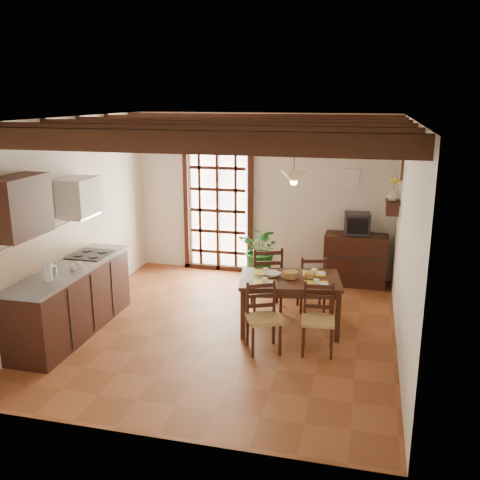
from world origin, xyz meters
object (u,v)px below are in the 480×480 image
(crt_tv, at_px, (357,223))
(pendant_lamp, at_px, (294,176))
(dining_table, at_px, (290,285))
(potted_plant, at_px, (262,251))
(chair_near_left, at_px, (263,330))
(kitchen_counter, at_px, (72,299))
(chair_far_right, at_px, (311,292))
(chair_far_left, at_px, (266,289))
(chair_near_right, at_px, (318,332))
(sideboard, at_px, (355,260))

(crt_tv, bearing_deg, pendant_lamp, -117.17)
(dining_table, height_order, crt_tv, crt_tv)
(potted_plant, bearing_deg, chair_near_left, -78.09)
(kitchen_counter, height_order, potted_plant, potted_plant)
(chair_far_right, bearing_deg, dining_table, 57.38)
(chair_near_left, relative_size, pendant_lamp, 1.01)
(potted_plant, bearing_deg, chair_far_left, -75.29)
(chair_near_right, distance_m, chair_far_right, 1.36)
(chair_near_right, bearing_deg, pendant_lamp, 116.97)
(sideboard, distance_m, potted_plant, 1.56)
(kitchen_counter, distance_m, sideboard, 4.57)
(kitchen_counter, distance_m, chair_near_left, 2.59)
(dining_table, bearing_deg, crt_tv, 58.57)
(chair_far_left, bearing_deg, pendant_lamp, 111.79)
(chair_far_left, bearing_deg, dining_table, 106.82)
(chair_near_left, height_order, crt_tv, crt_tv)
(dining_table, height_order, pendant_lamp, pendant_lamp)
(dining_table, relative_size, potted_plant, 0.69)
(kitchen_counter, bearing_deg, sideboard, 38.22)
(dining_table, bearing_deg, sideboard, 58.63)
(chair_near_right, xyz_separation_m, crt_tv, (0.35, 2.62, 0.78))
(dining_table, height_order, chair_near_left, chair_near_left)
(chair_near_right, height_order, chair_far_left, chair_far_left)
(chair_near_left, distance_m, sideboard, 2.93)
(crt_tv, relative_size, pendant_lamp, 0.51)
(chair_near_left, relative_size, chair_far_left, 0.88)
(dining_table, distance_m, crt_tv, 2.20)
(chair_near_right, height_order, crt_tv, crt_tv)
(pendant_lamp, bearing_deg, chair_far_left, 130.73)
(kitchen_counter, relative_size, potted_plant, 1.06)
(chair_far_right, bearing_deg, kitchen_counter, 10.76)
(chair_near_left, bearing_deg, kitchen_counter, 157.31)
(crt_tv, height_order, pendant_lamp, pendant_lamp)
(chair_near_left, distance_m, chair_near_right, 0.67)
(chair_far_right, bearing_deg, sideboard, -130.62)
(dining_table, distance_m, potted_plant, 1.86)
(chair_near_right, bearing_deg, chair_near_left, -175.11)
(chair_far_right, height_order, potted_plant, potted_plant)
(potted_plant, distance_m, pendant_lamp, 2.32)
(chair_near_right, height_order, pendant_lamp, pendant_lamp)
(dining_table, relative_size, chair_near_right, 1.69)
(pendant_lamp, bearing_deg, dining_table, -90.00)
(dining_table, relative_size, sideboard, 1.44)
(kitchen_counter, bearing_deg, pendant_lamp, 18.01)
(crt_tv, distance_m, pendant_lamp, 2.31)
(chair_near_left, bearing_deg, chair_far_left, 75.09)
(crt_tv, xyz_separation_m, potted_plant, (-1.52, -0.31, -0.48))
(kitchen_counter, relative_size, chair_far_right, 2.64)
(kitchen_counter, bearing_deg, chair_near_left, 1.80)
(chair_far_right, bearing_deg, potted_plant, -62.45)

